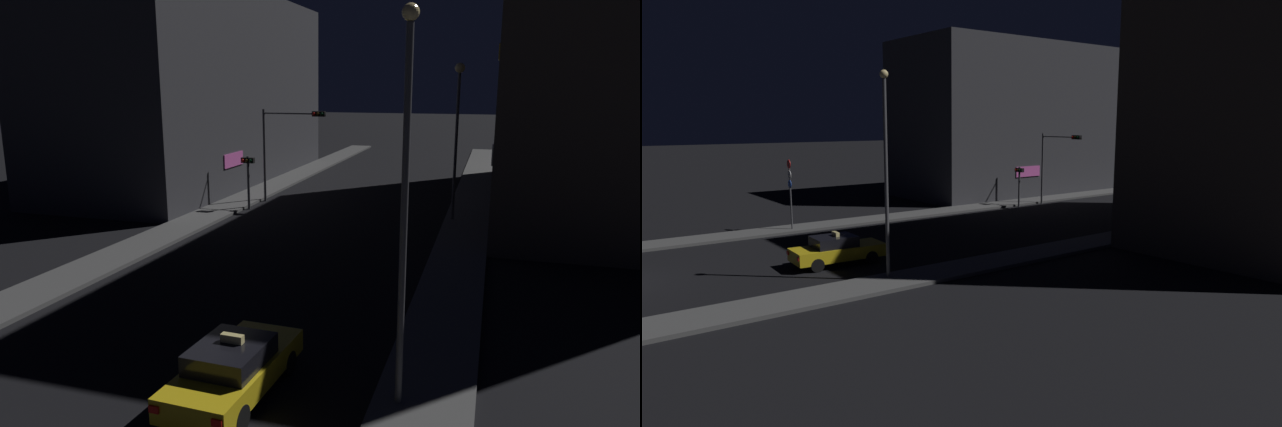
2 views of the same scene
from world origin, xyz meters
The scene contains 9 objects.
sidewalk_left centered at (-7.12, 32.12, 0.08)m, with size 2.35×68.24×0.17m, color #4C4C4C.
sidewalk_right centered at (7.12, 32.12, 0.08)m, with size 2.35×68.24×0.17m, color #4C4C4C.
building_facade_left centered at (-13.60, 38.48, 6.98)m, with size 10.70×27.59×13.96m.
building_facade_right centered at (13.87, 36.10, 10.12)m, with size 11.24×25.30×20.24m.
taxi centered at (2.67, 9.75, 0.74)m, with size 2.00×4.53×1.62m.
traffic_light_overhead centered at (-4.23, 32.11, 4.20)m, with size 4.11×0.42×5.89m.
traffic_light_left_kerb centered at (-5.69, 29.51, 2.35)m, with size 0.80×0.42×3.24m.
street_lamp_near_block centered at (6.55, 10.35, 5.20)m, with size 0.36×0.36×8.83m.
street_lamp_far_block centered at (6.34, 29.77, 5.81)m, with size 0.52×0.52×8.33m.
Camera 1 is at (8.33, -1.76, 7.40)m, focal length 32.24 mm.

